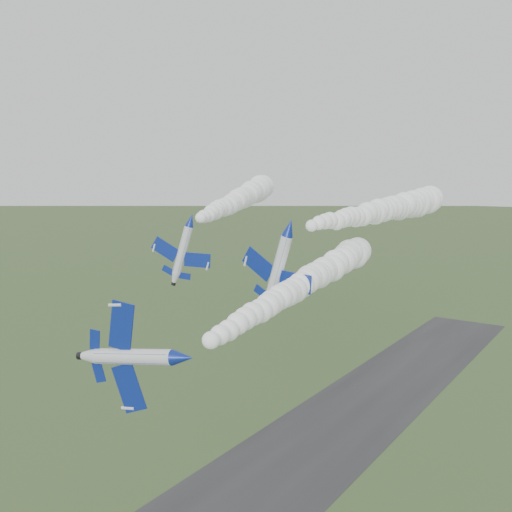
% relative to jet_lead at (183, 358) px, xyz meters
% --- Properties ---
extents(runway, '(24.00, 260.00, 0.04)m').
position_rel_jet_lead_xyz_m(runway, '(-15.74, 37.81, -34.66)').
color(runway, '#2A2A2C').
rests_on(runway, ground).
extents(jet_lead, '(4.31, 12.75, 10.55)m').
position_rel_jet_lead_xyz_m(jet_lead, '(0.00, 0.00, 0.00)').
color(jet_lead, silver).
extents(smoke_trail_jet_lead, '(18.74, 62.33, 5.18)m').
position_rel_jet_lead_xyz_m(smoke_trail_jet_lead, '(-6.30, 33.91, 1.21)').
color(smoke_trail_jet_lead, white).
extents(jet_pair_left, '(9.48, 11.35, 3.71)m').
position_rel_jet_lead_xyz_m(jet_pair_left, '(-24.52, 29.49, 9.51)').
color(jet_pair_left, silver).
extents(smoke_trail_jet_pair_left, '(27.80, 57.33, 5.91)m').
position_rel_jet_lead_xyz_m(smoke_trail_jet_pair_left, '(-36.99, 58.96, 11.47)').
color(smoke_trail_jet_pair_left, white).
extents(jet_pair_right, '(11.43, 14.35, 4.58)m').
position_rel_jet_lead_xyz_m(jet_pair_right, '(-7.48, 30.58, 9.13)').
color(jet_pair_right, silver).
extents(smoke_trail_jet_pair_right, '(7.30, 52.66, 5.63)m').
position_rel_jet_lead_xyz_m(smoke_trail_jet_pair_right, '(-6.16, 60.37, 10.09)').
color(smoke_trail_jet_pair_right, white).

